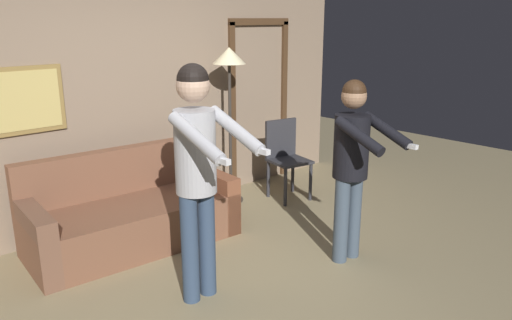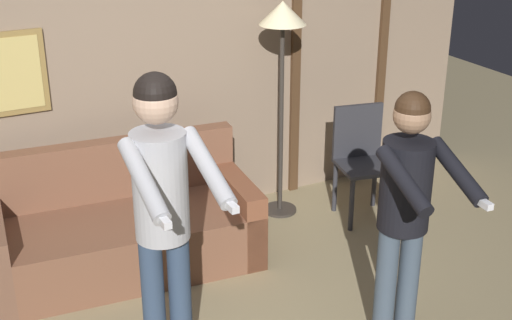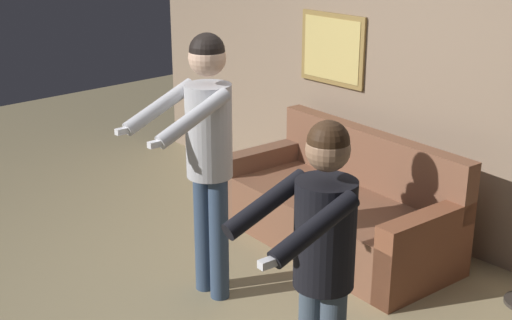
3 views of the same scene
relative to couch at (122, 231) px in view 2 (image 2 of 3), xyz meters
The scene contains 6 objects.
back_wall_assembly 1.22m from the couch, 66.47° to the left, with size 6.40×0.10×2.60m.
couch is the anchor object (origin of this frame).
torchiere_lamp 1.91m from the couch, ahead, with size 0.37×0.37×1.78m.
person_standing_left 1.48m from the couch, 94.57° to the right, with size 0.43×0.72×1.79m.
person_standing_right 2.14m from the couch, 52.16° to the right, with size 0.47×0.69×1.60m.
dining_chair_distant 2.03m from the couch, ahead, with size 0.49×0.49×0.93m.
Camera 2 is at (-1.45, -3.16, 2.77)m, focal length 50.00 mm.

